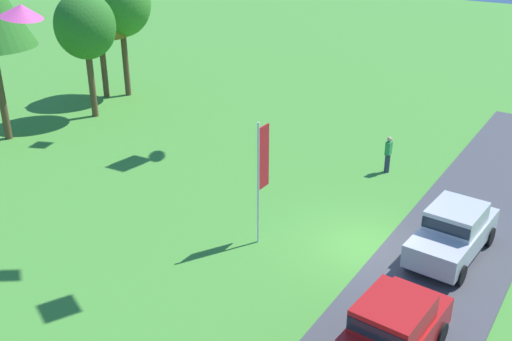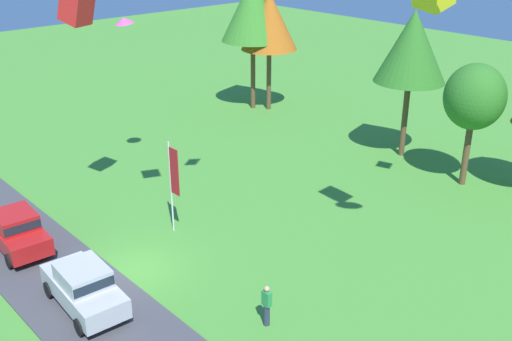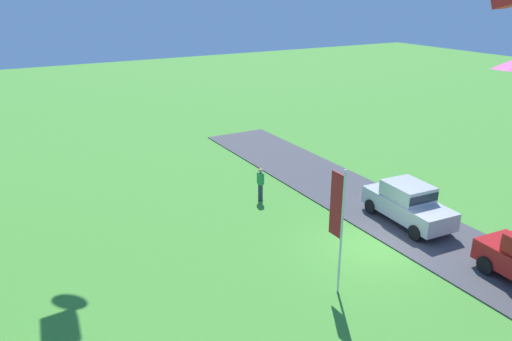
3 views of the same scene
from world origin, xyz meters
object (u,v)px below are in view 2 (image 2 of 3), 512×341
car_sedan_near_entrance (16,229)px  tree_right_of_center (269,21)px  kite_delta_high_right (124,20)px  flag_banner (173,177)px  car_sedan_mid_row (84,286)px  person_on_lawn (267,305)px  tree_far_right (475,97)px  kite_box_high_left (77,5)px  tree_center_back (253,9)px  tree_lone_near (412,47)px

car_sedan_near_entrance → tree_right_of_center: tree_right_of_center is taller
car_sedan_near_entrance → kite_delta_high_right: kite_delta_high_right is taller
car_sedan_near_entrance → flag_banner: bearing=60.3°
car_sedan_mid_row → flag_banner: bearing=112.9°
person_on_lawn → tree_far_right: bearing=95.8°
tree_right_of_center → kite_box_high_left: bearing=-68.2°
car_sedan_mid_row → tree_far_right: tree_far_right is taller
tree_right_of_center → tree_far_right: tree_right_of_center is taller
car_sedan_near_entrance → tree_far_right: (9.94, 21.56, 4.05)m
tree_center_back → tree_right_of_center: tree_center_back is taller
car_sedan_near_entrance → kite_box_high_left: (-0.18, 4.27, 9.45)m
person_on_lawn → kite_box_high_left: kite_box_high_left is taller
tree_lone_near → kite_delta_high_right: 16.70m
tree_center_back → tree_far_right: size_ratio=1.45×
car_sedan_near_entrance → tree_lone_near: 23.98m
car_sedan_near_entrance → person_on_lawn: (11.66, 4.62, -0.16)m
tree_lone_near → person_on_lawn: bearing=-69.8°
person_on_lawn → kite_delta_high_right: size_ratio=1.72×
person_on_lawn → tree_far_right: size_ratio=0.25×
tree_far_right → flag_banner: 16.72m
person_on_lawn → tree_right_of_center: bearing=136.3°
car_sedan_mid_row → kite_box_high_left: (-6.34, 4.15, 9.45)m
car_sedan_mid_row → tree_far_right: size_ratio=0.65×
tree_right_of_center → flag_banner: (11.30, -16.88, -3.86)m
tree_right_of_center → flag_banner: bearing=-56.2°
kite_box_high_left → tree_lone_near: bearing=74.3°
person_on_lawn → flag_banner: flag_banner is taller
car_sedan_mid_row → person_on_lawn: size_ratio=2.64×
car_sedan_mid_row → tree_lone_near: size_ratio=0.50×
tree_far_right → car_sedan_near_entrance: bearing=-114.7°
tree_right_of_center → kite_box_high_left: size_ratio=5.93×
tree_center_back → tree_far_right: 18.91m
flag_banner → tree_far_right: bearing=67.4°
kite_delta_high_right → kite_box_high_left: bearing=-51.9°
tree_right_of_center → kite_delta_high_right: kite_delta_high_right is taller
tree_right_of_center → flag_banner: tree_right_of_center is taller
car_sedan_mid_row → tree_right_of_center: tree_right_of_center is taller
tree_center_back → kite_delta_high_right: tree_center_back is taller
tree_far_right → kite_delta_high_right: (-13.40, -13.10, 3.89)m
tree_far_right → flag_banner: (-6.37, -15.31, -2.18)m
tree_far_right → car_sedan_mid_row: bearing=-100.0°
flag_banner → person_on_lawn: bearing=-11.4°
tree_right_of_center → tree_far_right: 17.82m
car_sedan_near_entrance → tree_center_back: tree_center_back is taller
car_sedan_near_entrance → flag_banner: flag_banner is taller
tree_center_back → flag_banner: (12.35, -16.18, -4.72)m
car_sedan_near_entrance → tree_lone_near: bearing=77.6°
tree_right_of_center → kite_delta_high_right: size_ratio=8.97×
car_sedan_near_entrance → car_sedan_mid_row: same height
person_on_lawn → flag_banner: (-8.09, 1.63, 2.04)m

